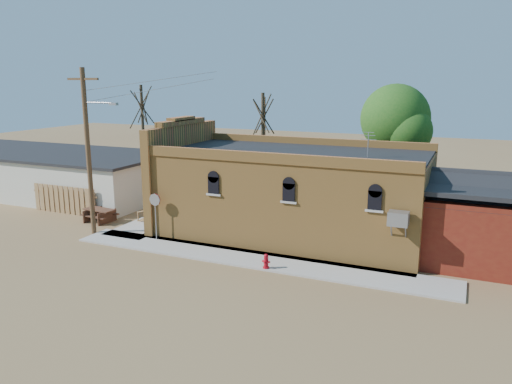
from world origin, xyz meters
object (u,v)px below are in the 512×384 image
at_px(brick_bar, 287,193).
at_px(trash_barrel, 150,221).
at_px(utility_pole, 89,148).
at_px(picnic_table, 100,213).
at_px(fire_hydrant, 266,261).
at_px(stop_sign, 155,204).

distance_m(brick_bar, trash_barrel, 8.01).
bearing_deg(utility_pole, picnic_table, 124.13).
relative_size(fire_hydrant, picnic_table, 0.33).
xyz_separation_m(brick_bar, utility_pole, (-9.79, -4.29, 2.43)).
bearing_deg(picnic_table, trash_barrel, 3.70).
bearing_deg(trash_barrel, picnic_table, 178.73).
relative_size(utility_pole, stop_sign, 3.62).
distance_m(brick_bar, utility_pole, 10.96).
bearing_deg(picnic_table, stop_sign, -12.38).
height_order(utility_pole, stop_sign, utility_pole).
bearing_deg(fire_hydrant, brick_bar, 116.18).
height_order(stop_sign, picnic_table, stop_sign).
xyz_separation_m(stop_sign, trash_barrel, (-1.49, 1.55, -1.49)).
height_order(utility_pole, picnic_table, utility_pole).
bearing_deg(stop_sign, utility_pole, -149.73).
distance_m(brick_bar, picnic_table, 11.52).
distance_m(utility_pole, picnic_table, 4.89).
bearing_deg(trash_barrel, fire_hydrant, -20.25).
xyz_separation_m(utility_pole, fire_hydrant, (10.82, -1.20, -4.36)).
distance_m(fire_hydrant, trash_barrel, 9.01).
height_order(fire_hydrant, picnic_table, picnic_table).
bearing_deg(picnic_table, fire_hydrant, -9.77).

